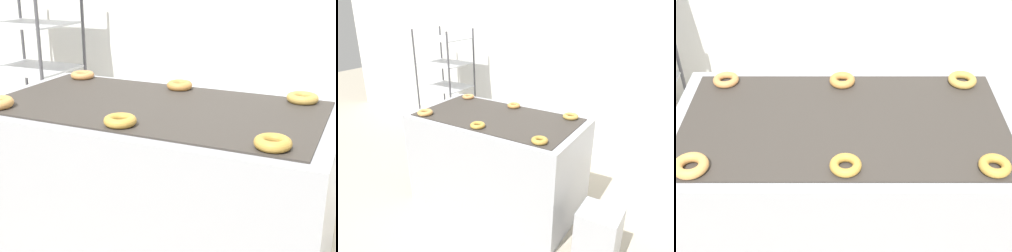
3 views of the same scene
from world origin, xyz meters
The scene contains 11 objects.
ground_plane centered at (0.00, 0.00, 0.00)m, with size 14.00×14.00×0.00m, color #B2A893.
wall_back centered at (0.00, 2.12, 1.40)m, with size 8.00×0.05×2.80m.
fryer_machine centered at (0.00, 0.68, 0.45)m, with size 1.55×0.85×0.91m.
baking_rack_cart centered at (-1.41, 1.56, 0.78)m, with size 0.59×0.52×1.54m.
glaze_bin centered at (1.07, 0.44, 0.22)m, with size 0.31×0.28×0.44m.
donut_near_left centered at (-0.59, 0.37, 0.93)m, with size 0.14×0.14×0.04m, color tan.
donut_near_center centered at (0.01, 0.37, 0.93)m, with size 0.13×0.13×0.04m, color gold.
donut_near_right centered at (0.58, 0.37, 0.93)m, with size 0.13×0.13×0.04m, color #BB8E39.
donut_far_left centered at (-0.58, 0.99, 0.92)m, with size 0.12×0.12×0.03m, color #D08A4C.
donut_far_center centered at (-0.01, 0.98, 0.93)m, with size 0.13×0.13×0.04m, color #C78740.
donut_far_right centered at (0.58, 0.99, 0.93)m, with size 0.14×0.14×0.04m, color gold.
Camera 2 is at (1.55, -1.64, 1.93)m, focal length 35.00 mm.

